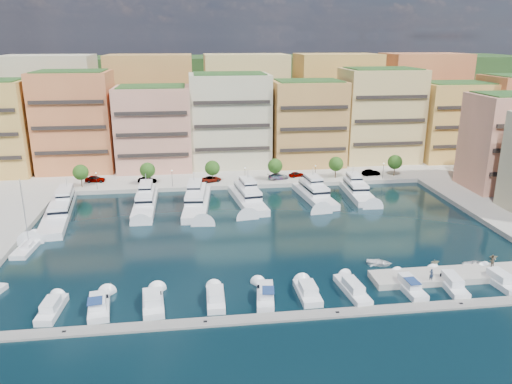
# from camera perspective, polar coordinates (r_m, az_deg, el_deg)

# --- Properties ---
(ground) EXTENTS (400.00, 400.00, 0.00)m
(ground) POSITION_cam_1_polar(r_m,az_deg,el_deg) (96.25, 0.77, -4.83)
(ground) COLOR black
(ground) RESTS_ON ground
(north_quay) EXTENTS (220.00, 64.00, 2.00)m
(north_quay) POSITION_cam_1_polar(r_m,az_deg,el_deg) (155.06, -2.50, 3.79)
(north_quay) COLOR #9E998E
(north_quay) RESTS_ON ground
(hillside) EXTENTS (240.00, 40.00, 58.00)m
(hillside) POSITION_cam_1_polar(r_m,az_deg,el_deg) (201.91, -3.71, 6.96)
(hillside) COLOR #173515
(hillside) RESTS_ON ground
(south_pontoon) EXTENTS (72.00, 2.20, 0.35)m
(south_pontoon) POSITION_cam_1_polar(r_m,az_deg,el_deg) (69.32, 1.88, -14.28)
(south_pontoon) COLOR gray
(south_pontoon) RESTS_ON ground
(finger_pier) EXTENTS (32.00, 5.00, 2.00)m
(finger_pier) POSITION_cam_1_polar(r_m,az_deg,el_deg) (86.82, 23.27, -8.92)
(finger_pier) COLOR #9E998E
(finger_pier) RESTS_ON ground
(apartment_1) EXTENTS (20.00, 16.50, 26.80)m
(apartment_1) POSITION_cam_1_polar(r_m,az_deg,el_deg) (145.29, -19.93, 7.61)
(apartment_1) COLOR #DA8248
(apartment_1) RESTS_ON north_quay
(apartment_2) EXTENTS (20.00, 15.50, 22.80)m
(apartment_2) POSITION_cam_1_polar(r_m,az_deg,el_deg) (140.62, -11.57, 7.17)
(apartment_2) COLOR #E89981
(apartment_2) RESTS_ON north_quay
(apartment_3) EXTENTS (22.00, 16.50, 25.80)m
(apartment_3) POSITION_cam_1_polar(r_m,az_deg,el_deg) (142.40, -3.02, 8.23)
(apartment_3) COLOR beige
(apartment_3) RESTS_ON north_quay
(apartment_4) EXTENTS (20.00, 15.50, 23.80)m
(apartment_4) POSITION_cam_1_polar(r_m,az_deg,el_deg) (143.97, 5.89, 7.86)
(apartment_4) COLOR tan
(apartment_4) RESTS_ON north_quay
(apartment_5) EXTENTS (22.00, 16.50, 26.80)m
(apartment_5) POSITION_cam_1_polar(r_m,az_deg,el_deg) (152.13, 13.92, 8.53)
(apartment_5) COLOR tan
(apartment_5) RESTS_ON north_quay
(apartment_6) EXTENTS (20.00, 15.50, 22.80)m
(apartment_6) POSITION_cam_1_polar(r_m,az_deg,el_deg) (159.92, 21.56, 7.52)
(apartment_6) COLOR #D79E4E
(apartment_6) RESTS_ON north_quay
(apartment_east_a) EXTENTS (18.00, 14.50, 22.80)m
(apartment_east_a) POSITION_cam_1_polar(r_m,az_deg,el_deg) (133.72, 26.86, 5.13)
(apartment_east_a) COLOR #E89981
(apartment_east_a) RESTS_ON east_quay
(backblock_0) EXTENTS (26.00, 18.00, 30.00)m
(backblock_0) POSITION_cam_1_polar(r_m,az_deg,el_deg) (168.81, -22.15, 9.18)
(backblock_0) COLOR beige
(backblock_0) RESTS_ON north_quay
(backblock_1) EXTENTS (26.00, 18.00, 30.00)m
(backblock_1) POSITION_cam_1_polar(r_m,az_deg,el_deg) (163.91, -11.82, 9.87)
(backblock_1) COLOR tan
(backblock_1) RESTS_ON north_quay
(backblock_2) EXTENTS (26.00, 18.00, 30.00)m
(backblock_2) POSITION_cam_1_polar(r_m,az_deg,el_deg) (164.43, -1.18, 10.25)
(backblock_2) COLOR tan
(backblock_2) RESTS_ON north_quay
(backblock_3) EXTENTS (26.00, 18.00, 30.00)m
(backblock_3) POSITION_cam_1_polar(r_m,az_deg,el_deg) (170.32, 9.07, 10.29)
(backblock_3) COLOR #D79E4E
(backblock_3) RESTS_ON north_quay
(backblock_4) EXTENTS (26.00, 18.00, 30.00)m
(backblock_4) POSITION_cam_1_polar(r_m,az_deg,el_deg) (181.05, 18.36, 10.05)
(backblock_4) COLOR #DA8248
(backblock_4) RESTS_ON north_quay
(tree_0) EXTENTS (3.80, 3.80, 5.65)m
(tree_0) POSITION_cam_1_polar(r_m,az_deg,el_deg) (128.63, -19.41, 2.13)
(tree_0) COLOR #473323
(tree_0) RESTS_ON north_quay
(tree_1) EXTENTS (3.80, 3.80, 5.65)m
(tree_1) POSITION_cam_1_polar(r_m,az_deg,el_deg) (126.22, -12.29, 2.46)
(tree_1) COLOR #473323
(tree_1) RESTS_ON north_quay
(tree_2) EXTENTS (3.80, 3.80, 5.65)m
(tree_2) POSITION_cam_1_polar(r_m,az_deg,el_deg) (125.82, -5.01, 2.75)
(tree_2) COLOR #473323
(tree_2) RESTS_ON north_quay
(tree_3) EXTENTS (3.80, 3.80, 5.65)m
(tree_3) POSITION_cam_1_polar(r_m,az_deg,el_deg) (127.44, 2.20, 2.99)
(tree_3) COLOR #473323
(tree_3) RESTS_ON north_quay
(tree_4) EXTENTS (3.80, 3.80, 5.65)m
(tree_4) POSITION_cam_1_polar(r_m,az_deg,el_deg) (131.02, 9.13, 3.18)
(tree_4) COLOR #473323
(tree_4) RESTS_ON north_quay
(tree_5) EXTENTS (3.80, 3.80, 5.65)m
(tree_5) POSITION_cam_1_polar(r_m,az_deg,el_deg) (136.38, 15.60, 3.31)
(tree_5) COLOR #473323
(tree_5) RESTS_ON north_quay
(lamppost_0) EXTENTS (0.30, 0.30, 4.20)m
(lamppost_0) POSITION_cam_1_polar(r_m,az_deg,el_deg) (125.89, -17.79, 1.54)
(lamppost_0) COLOR black
(lamppost_0) RESTS_ON north_quay
(lamppost_1) EXTENTS (0.30, 0.30, 4.20)m
(lamppost_1) POSITION_cam_1_polar(r_m,az_deg,el_deg) (123.85, -9.58, 1.89)
(lamppost_1) COLOR black
(lamppost_1) RESTS_ON north_quay
(lamppost_2) EXTENTS (0.30, 0.30, 4.20)m
(lamppost_2) POSITION_cam_1_polar(r_m,az_deg,el_deg) (124.41, -1.27, 2.20)
(lamppost_2) COLOR black
(lamppost_2) RESTS_ON north_quay
(lamppost_3) EXTENTS (0.30, 0.30, 4.20)m
(lamppost_3) POSITION_cam_1_polar(r_m,az_deg,el_deg) (127.53, 6.80, 2.46)
(lamppost_3) COLOR black
(lamppost_3) RESTS_ON north_quay
(lamppost_4) EXTENTS (0.30, 0.30, 4.20)m
(lamppost_4) POSITION_cam_1_polar(r_m,az_deg,el_deg) (133.03, 14.35, 2.66)
(lamppost_4) COLOR black
(lamppost_4) RESTS_ON north_quay
(yacht_0) EXTENTS (7.88, 27.95, 7.30)m
(yacht_0) POSITION_cam_1_polar(r_m,az_deg,el_deg) (113.94, -21.56, -1.87)
(yacht_0) COLOR white
(yacht_0) RESTS_ON ground
(yacht_1) EXTENTS (4.56, 20.47, 7.30)m
(yacht_1) POSITION_cam_1_polar(r_m,az_deg,el_deg) (113.90, -12.52, -1.10)
(yacht_1) COLOR white
(yacht_1) RESTS_ON ground
(yacht_2) EXTENTS (6.94, 22.88, 7.30)m
(yacht_2) POSITION_cam_1_polar(r_m,az_deg,el_deg) (112.51, -6.76, -0.96)
(yacht_2) COLOR white
(yacht_2) RESTS_ON ground
(yacht_3) EXTENTS (7.52, 20.56, 7.30)m
(yacht_3) POSITION_cam_1_polar(r_m,az_deg,el_deg) (114.21, -1.02, -0.56)
(yacht_3) COLOR white
(yacht_3) RESTS_ON ground
(yacht_4) EXTENTS (7.23, 19.08, 7.30)m
(yacht_4) POSITION_cam_1_polar(r_m,az_deg,el_deg) (117.56, 6.63, -0.21)
(yacht_4) COLOR white
(yacht_4) RESTS_ON ground
(yacht_5) EXTENTS (5.36, 17.06, 7.30)m
(yacht_5) POSITION_cam_1_polar(r_m,az_deg,el_deg) (121.28, 11.47, 0.16)
(yacht_5) COLOR white
(yacht_5) RESTS_ON ground
(cruiser_0) EXTENTS (2.99, 7.44, 2.55)m
(cruiser_0) POSITION_cam_1_polar(r_m,az_deg,el_deg) (75.69, -22.31, -12.30)
(cruiser_0) COLOR white
(cruiser_0) RESTS_ON ground
(cruiser_1) EXTENTS (3.80, 8.07, 2.66)m
(cruiser_1) POSITION_cam_1_polar(r_m,az_deg,el_deg) (74.24, -17.51, -12.34)
(cruiser_1) COLOR white
(cruiser_1) RESTS_ON ground
(cruiser_2) EXTENTS (3.55, 7.98, 2.55)m
(cruiser_2) POSITION_cam_1_polar(r_m,az_deg,el_deg) (73.27, -11.67, -12.29)
(cruiser_2) COLOR white
(cruiser_2) RESTS_ON ground
(cruiser_3) EXTENTS (2.62, 7.24, 2.55)m
(cruiser_3) POSITION_cam_1_polar(r_m,az_deg,el_deg) (73.04, -4.64, -12.06)
(cruiser_3) COLOR white
(cruiser_3) RESTS_ON ground
(cruiser_4) EXTENTS (3.47, 8.50, 2.66)m
(cruiser_4) POSITION_cam_1_polar(r_m,az_deg,el_deg) (73.60, 1.07, -11.73)
(cruiser_4) COLOR white
(cruiser_4) RESTS_ON ground
(cruiser_5) EXTENTS (2.96, 7.28, 2.55)m
(cruiser_5) POSITION_cam_1_polar(r_m,az_deg,el_deg) (74.72, 5.92, -11.38)
(cruiser_5) COLOR white
(cruiser_5) RESTS_ON ground
(cruiser_6) EXTENTS (3.38, 9.25, 2.55)m
(cruiser_6) POSITION_cam_1_polar(r_m,az_deg,el_deg) (76.44, 10.96, -10.92)
(cruiser_6) COLOR white
(cruiser_6) RESTS_ON ground
(cruiser_7) EXTENTS (2.92, 8.46, 2.66)m
(cruiser_7) POSITION_cam_1_polar(r_m,az_deg,el_deg) (79.41, 16.99, -10.25)
(cruiser_7) COLOR white
(cruiser_7) RESTS_ON ground
(cruiser_8) EXTENTS (3.09, 8.93, 2.55)m
(cruiser_8) POSITION_cam_1_polar(r_m,az_deg,el_deg) (82.31, 21.32, -9.71)
(cruiser_8) COLOR white
(cruiser_8) RESTS_ON ground
(cruiser_9) EXTENTS (3.57, 8.24, 2.55)m
(cruiser_9) POSITION_cam_1_polar(r_m,az_deg,el_deg) (86.23, 25.96, -9.06)
(cruiser_9) COLOR white
(cruiser_9) RESTS_ON ground
(sailboat_1) EXTENTS (3.64, 10.38, 13.20)m
(sailboat_1) POSITION_cam_1_polar(r_m,az_deg,el_deg) (98.63, -24.56, -5.74)
(sailboat_1) COLOR white
(sailboat_1) RESTS_ON ground
(tender_3) EXTENTS (1.55, 1.37, 0.76)m
(tender_3) POSITION_cam_1_polar(r_m,az_deg,el_deg) (95.11, 25.51, -6.66)
(tender_3) COLOR beige
(tender_3) RESTS_ON ground
(tender_1) EXTENTS (1.58, 1.38, 0.80)m
(tender_1) POSITION_cam_1_polar(r_m,az_deg,el_deg) (89.21, 19.78, -7.50)
(tender_1) COLOR #C1BC94
(tender_1) RESTS_ON ground
(tender_0) EXTENTS (4.98, 4.34, 0.86)m
(tender_0) POSITION_cam_1_polar(r_m,az_deg,el_deg) (86.15, 13.90, -7.83)
(tender_0) COLOR white
(tender_0) RESTS_ON ground
(tender_2) EXTENTS (4.45, 3.23, 0.91)m
(tender_2) POSITION_cam_1_polar(r_m,az_deg,el_deg) (90.58, 23.89, -7.58)
(tender_2) COLOR white
(tender_2) RESTS_ON ground
(car_0) EXTENTS (5.10, 2.41, 1.69)m
(car_0) POSITION_cam_1_polar(r_m,az_deg,el_deg) (132.82, -17.91, 1.44)
(car_0) COLOR gray
(car_0) RESTS_ON north_quay
(car_1) EXTENTS (4.76, 2.36, 1.50)m
(car_1) POSITION_cam_1_polar(r_m,az_deg,el_deg) (128.57, -12.33, 1.34)
(car_1) COLOR gray
(car_1) RESTS_ON north_quay
(car_2) EXTENTS (5.72, 4.07, 1.45)m
(car_2) POSITION_cam_1_polar(r_m,az_deg,el_deg) (127.13, -5.15, 1.49)
(car_2) COLOR gray
(car_2) RESTS_ON north_quay
(car_3) EXTENTS (5.85, 3.62, 1.58)m
(car_3) POSITION_cam_1_polar(r_m,az_deg,el_deg) (128.88, 2.56, 1.79)
(car_3) COLOR gray
(car_3) RESTS_ON north_quay
(car_4) EXTENTS (4.32, 2.65, 1.37)m
(car_4) POSITION_cam_1_polar(r_m,az_deg,el_deg) (131.57, 4.63, 2.03)
(car_4) COLOR gray
(car_4) RESTS_ON north_quay
(car_5) EXTENTS (4.89, 2.09, 1.57)m
(car_5) POSITION_cam_1_polar(r_m,az_deg,el_deg) (135.93, 13.01, 2.18)
(car_5) COLOR gray
(car_5) RESTS_ON north_quay
(person_0) EXTENTS (0.76, 0.81, 1.85)m
(person_0) POSITION_cam_1_polar(r_m,az_deg,el_deg) (80.94, 19.41, -8.88)
(person_0) COLOR #243249
(person_0) RESTS_ON finger_pier
(person_1) EXTENTS (1.10, 0.96, 1.92)m
(person_1) POSITION_cam_1_polar(r_m,az_deg,el_deg) (89.23, 25.35, -7.10)
(person_1) COLOR #47392A
(person_1) RESTS_ON finger_pier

